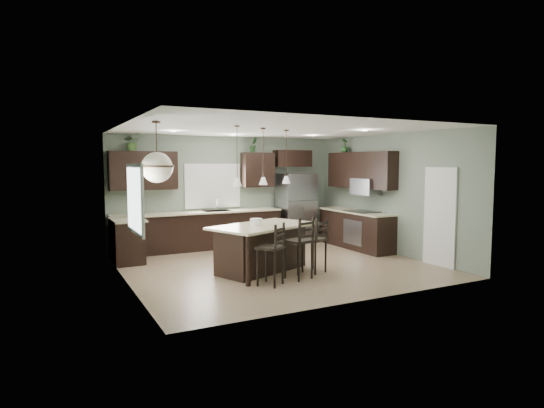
{
  "coord_description": "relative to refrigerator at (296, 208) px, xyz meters",
  "views": [
    {
      "loc": [
        -4.32,
        -8.21,
        2.11
      ],
      "look_at": [
        0.1,
        0.4,
        1.25
      ],
      "focal_mm": 30.0,
      "sensor_mm": 36.0,
      "label": 1
    }
  ],
  "objects": [
    {
      "name": "pantry_door",
      "position": [
        1.18,
        -3.84,
        0.09
      ],
      "size": [
        0.04,
        0.82,
        2.04
      ],
      "primitive_type": "cube",
      "color": "white",
      "rests_on": "ground"
    },
    {
      "name": "left_return_countertop",
      "position": [
        -4.48,
        -0.59,
        -0.01
      ],
      "size": [
        0.66,
        0.96,
        0.04
      ],
      "primitive_type": "cube",
      "color": "beige",
      "rests_on": "left_return_cabs"
    },
    {
      "name": "pendant_left",
      "position": [
        -2.92,
        -2.89,
        1.32
      ],
      "size": [
        0.17,
        0.17,
        1.1
      ],
      "primitive_type": null,
      "color": "silver",
      "rests_on": "room_shell"
    },
    {
      "name": "back_upper_left",
      "position": [
        -3.95,
        0.29,
        1.02
      ],
      "size": [
        1.55,
        0.34,
        0.9
      ],
      "primitive_type": "cube",
      "color": "black",
      "rests_on": "room_shell"
    },
    {
      "name": "window_left",
      "position": [
        -4.78,
        -3.09,
        0.62
      ],
      "size": [
        0.02,
        1.1,
        1.0
      ],
      "primitive_type": "cube",
      "color": "white",
      "rests_on": "room_shell"
    },
    {
      "name": "sink_inset",
      "position": [
        -2.2,
        0.14,
        0.01
      ],
      "size": [
        0.7,
        0.45,
        0.01
      ],
      "primitive_type": "cube",
      "color": "gray",
      "rests_on": "back_countertop"
    },
    {
      "name": "window_back",
      "position": [
        -2.2,
        0.45,
        0.62
      ],
      "size": [
        1.35,
        0.02,
        1.0
      ],
      "primitive_type": "cube",
      "color": "white",
      "rests_on": "room_shell"
    },
    {
      "name": "back_upper_right",
      "position": [
        -1.0,
        0.29,
        1.02
      ],
      "size": [
        0.85,
        0.34,
        0.9
      ],
      "primitive_type": "cube",
      "color": "black",
      "rests_on": "room_shell"
    },
    {
      "name": "cooktop",
      "position": [
        0.88,
        -1.69,
        0.02
      ],
      "size": [
        0.58,
        0.75,
        0.02
      ],
      "primitive_type": "cube",
      "color": "black",
      "rests_on": "right_countertop"
    },
    {
      "name": "refrigerator",
      "position": [
        0.0,
        0.0,
        0.0
      ],
      "size": [
        0.9,
        0.74,
        1.85
      ],
      "primitive_type": "cube",
      "color": "#9A99A2",
      "rests_on": "ground"
    },
    {
      "name": "kitchen_island",
      "position": [
        -2.27,
        -2.63,
        -0.46
      ],
      "size": [
        2.34,
        1.84,
        0.92
      ],
      "primitive_type": "cube",
      "rotation": [
        0.0,
        0.0,
        0.38
      ],
      "color": "black",
      "rests_on": "ground"
    },
    {
      "name": "faucet",
      "position": [
        -2.2,
        0.11,
        0.16
      ],
      "size": [
        0.02,
        0.02,
        0.28
      ],
      "primitive_type": "cylinder",
      "color": "silver",
      "rests_on": "back_countertop"
    },
    {
      "name": "right_upper_cabs",
      "position": [
        1.03,
        -1.41,
        1.02
      ],
      "size": [
        0.34,
        2.35,
        0.9
      ],
      "primitive_type": "cube",
      "color": "black",
      "rests_on": "room_shell"
    },
    {
      "name": "room_shell",
      "position": [
        -1.8,
        -2.29,
        0.77
      ],
      "size": [
        6.0,
        6.0,
        6.0
      ],
      "color": "slate",
      "rests_on": "ground"
    },
    {
      "name": "bar_stool_left",
      "position": [
        -2.61,
        -3.59,
        -0.38
      ],
      "size": [
        0.57,
        0.57,
        1.1
      ],
      "primitive_type": "cube",
      "rotation": [
        0.0,
        0.0,
        0.64
      ],
      "color": "black",
      "rests_on": "ground"
    },
    {
      "name": "pendant_center",
      "position": [
        -2.27,
        -2.63,
        1.32
      ],
      "size": [
        0.17,
        0.17,
        1.1
      ],
      "primitive_type": null,
      "color": "white",
      "rests_on": "room_shell"
    },
    {
      "name": "left_return_cabs",
      "position": [
        -4.5,
        -0.59,
        -0.48
      ],
      "size": [
        0.6,
        0.9,
        0.9
      ],
      "primitive_type": "cube",
      "color": "black",
      "rests_on": "ground"
    },
    {
      "name": "bar_stool_right",
      "position": [
        -1.43,
        -3.15,
        -0.39
      ],
      "size": [
        0.5,
        0.5,
        1.07
      ],
      "primitive_type": "cube",
      "rotation": [
        0.0,
        0.0,
        0.32
      ],
      "color": "black",
      "rests_on": "ground"
    },
    {
      "name": "ground",
      "position": [
        -1.8,
        -2.29,
        -0.93
      ],
      "size": [
        6.0,
        6.0,
        0.0
      ],
      "primitive_type": "plane",
      "color": "#9E8466",
      "rests_on": "ground"
    },
    {
      "name": "plant_back_left",
      "position": [
        -4.18,
        0.26,
        1.69
      ],
      "size": [
        0.45,
        0.4,
        0.43
      ],
      "primitive_type": "imported",
      "rotation": [
        0.0,
        0.0,
        0.19
      ],
      "color": "#375826",
      "rests_on": "back_upper_left"
    },
    {
      "name": "back_countertop",
      "position": [
        -2.65,
        0.14,
        -0.01
      ],
      "size": [
        4.2,
        0.66,
        0.04
      ],
      "primitive_type": "cube",
      "color": "beige",
      "rests_on": "back_lower_cabs"
    },
    {
      "name": "back_lower_cabs",
      "position": [
        -2.65,
        0.16,
        -0.48
      ],
      "size": [
        4.2,
        0.6,
        0.9
      ],
      "primitive_type": "cube",
      "color": "black",
      "rests_on": "ground"
    },
    {
      "name": "microwave",
      "position": [
        0.98,
        -1.69,
        0.62
      ],
      "size": [
        0.4,
        0.75,
        0.4
      ],
      "primitive_type": "cube",
      "color": "gray",
      "rests_on": "right_upper_cabs"
    },
    {
      "name": "pendant_right",
      "position": [
        -1.62,
        -2.37,
        1.32
      ],
      "size": [
        0.17,
        0.17,
        1.1
      ],
      "primitive_type": null,
      "color": "white",
      "rests_on": "room_shell"
    },
    {
      "name": "plant_right_wall",
      "position": [
        1.0,
        -0.77,
        1.66
      ],
      "size": [
        0.24,
        0.24,
        0.37
      ],
      "primitive_type": "imported",
      "rotation": [
        0.0,
        0.0,
        0.2
      ],
      "color": "#254E22",
      "rests_on": "right_upper_cabs"
    },
    {
      "name": "serving_dish",
      "position": [
        -2.45,
        -2.7,
        0.07
      ],
      "size": [
        0.24,
        0.24,
        0.14
      ],
      "primitive_type": "cylinder",
      "color": "white",
      "rests_on": "kitchen_island"
    },
    {
      "name": "right_lower_cabs",
      "position": [
        0.9,
        -1.41,
        -0.48
      ],
      "size": [
        0.6,
        2.35,
        0.9
      ],
      "primitive_type": "cube",
      "color": "black",
      "rests_on": "ground"
    },
    {
      "name": "fridge_header",
      "position": [
        0.05,
        0.29,
        1.32
      ],
      "size": [
        1.05,
        0.34,
        0.45
      ],
      "primitive_type": "cube",
      "color": "black",
      "rests_on": "room_shell"
    },
    {
      "name": "right_countertop",
      "position": [
        0.88,
        -1.41,
        -0.01
      ],
      "size": [
        0.66,
        2.35,
        0.04
      ],
      "primitive_type": "cube",
      "color": "beige",
      "rests_on": "right_lower_cabs"
    },
    {
      "name": "wall_oven_front",
      "position": [
        0.6,
        -1.69,
        -0.48
      ],
      "size": [
        0.01,
        0.72,
        0.6
      ],
      "primitive_type": "cube",
      "color": "gray",
      "rests_on": "right_lower_cabs"
    },
    {
      "name": "plant_back_right",
      "position": [
        -1.14,
        0.26,
        1.67
      ],
      "size": [
        0.23,
        0.19,
        0.39
      ],
      "primitive_type": "imported",
      "rotation": [
        0.0,
        0.0,
        0.11
      ],
      "color": "#23481F",
      "rests_on": "back_upper_right"
    },
    {
      "name": "bar_stool_center",
      "position": [
        -1.94,
        -3.43,
        -0.35
      ],
      "size": [
        0.53,
        0.53,
        1.15
      ],
      "primitive_type": "cube",
      "rotation": [
        0.0,
        0.0,
        0.28
      ],
      "color": "black",
      "rests_on": "ground"
    },
    {
      "name": "chandelier",
      "position": [
        -4.4,
        -3.03,
        1.37
      ],
      "size": [
        0.54,
        0.54,
        1.0
      ],
      "primitive_type": null,
      "color": "beige",
      "rests_on": "room_shell"
    }
  ]
}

